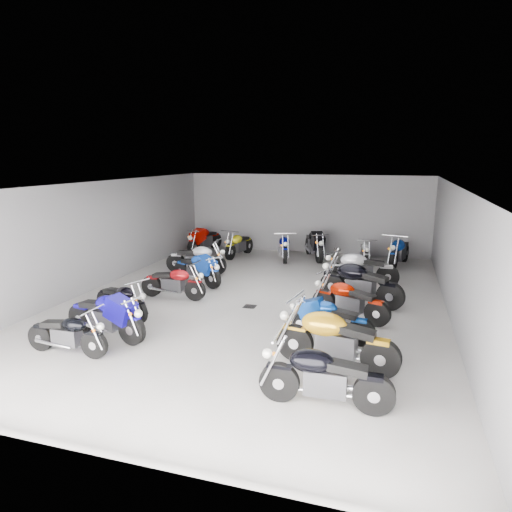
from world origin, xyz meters
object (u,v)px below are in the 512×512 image
object	(u,v)px
motorcycle_left_b	(106,316)
motorcycle_left_d	(174,282)
motorcycle_left_c	(122,300)
motorcycle_left_f	(197,259)
motorcycle_back_a	(204,239)
motorcycle_back_f	(399,251)
motorcycle_back_c	(284,247)
motorcycle_back_e	(365,252)
motorcycle_right_b	(335,340)
drain_grate	(250,306)
motorcycle_left_a	(68,334)
motorcycle_back_b	(239,244)
motorcycle_right_a	(324,377)
motorcycle_left_e	(197,269)
motorcycle_right_f	(360,269)
motorcycle_right_c	(329,320)
motorcycle_right_e	(360,283)
motorcycle_right_d	(349,300)

from	to	relation	value
motorcycle_left_b	motorcycle_left_d	xyz separation A→B (m)	(0.07, 3.04, -0.05)
motorcycle_left_c	motorcycle_left_f	bearing A→B (deg)	-158.84
motorcycle_back_a	motorcycle_back_f	bearing A→B (deg)	-168.71
motorcycle_left_f	motorcycle_back_c	xyz separation A→B (m)	(2.32, 2.97, -0.01)
motorcycle_back_e	motorcycle_right_b	bearing A→B (deg)	81.97
drain_grate	motorcycle_left_d	world-z (taller)	motorcycle_left_d
motorcycle_left_a	motorcycle_left_f	bearing A→B (deg)	-177.81
motorcycle_back_b	motorcycle_back_c	distance (m)	1.85
motorcycle_left_c	motorcycle_right_a	bearing A→B (deg)	84.54
motorcycle_left_a	motorcycle_back_b	world-z (taller)	motorcycle_back_b
drain_grate	motorcycle_back_e	distance (m)	6.53
motorcycle_right_a	motorcycle_left_e	bearing A→B (deg)	37.85
motorcycle_right_f	motorcycle_back_a	distance (m)	7.43
drain_grate	motorcycle_left_f	bearing A→B (deg)	134.82
motorcycle_right_f	motorcycle_back_f	distance (m)	3.29
drain_grate	motorcycle_left_c	size ratio (longest dim) A/B	0.18
motorcycle_right_c	motorcycle_back_e	world-z (taller)	motorcycle_right_c
motorcycle_right_c	motorcycle_right_e	xyz separation A→B (m)	(0.42, 2.76, 0.11)
motorcycle_right_f	motorcycle_back_b	distance (m)	5.74
motorcycle_left_a	motorcycle_left_c	world-z (taller)	motorcycle_left_c
drain_grate	motorcycle_left_f	xyz separation A→B (m)	(-2.80, 2.82, 0.51)
motorcycle_left_d	motorcycle_back_b	size ratio (longest dim) A/B	0.96
motorcycle_right_c	motorcycle_right_f	xyz separation A→B (m)	(0.30, 4.54, 0.08)
motorcycle_right_d	motorcycle_back_a	world-z (taller)	motorcycle_back_a
drain_grate	motorcycle_right_d	xyz separation A→B (m)	(2.61, -0.21, 0.49)
motorcycle_left_d	motorcycle_right_a	bearing A→B (deg)	48.45
motorcycle_left_d	motorcycle_back_f	xyz separation A→B (m)	(6.03, 5.91, 0.08)
motorcycle_left_a	motorcycle_right_e	xyz separation A→B (m)	(5.33, 5.04, 0.13)
motorcycle_back_c	drain_grate	bearing A→B (deg)	77.44
motorcycle_left_c	motorcycle_back_e	size ratio (longest dim) A/B	0.98
motorcycle_left_d	motorcycle_back_e	bearing A→B (deg)	141.54
motorcycle_left_a	motorcycle_right_d	world-z (taller)	motorcycle_right_d
motorcycle_left_f	motorcycle_back_e	xyz separation A→B (m)	(5.36, 3.17, -0.07)
motorcycle_back_f	motorcycle_back_a	bearing A→B (deg)	11.96
motorcycle_left_b	motorcycle_back_f	distance (m)	10.84
motorcycle_right_c	motorcycle_back_c	world-z (taller)	motorcycle_back_c
motorcycle_left_c	motorcycle_right_f	world-z (taller)	motorcycle_right_f
motorcycle_back_a	motorcycle_right_c	bearing A→B (deg)	142.05
motorcycle_right_f	motorcycle_left_c	bearing A→B (deg)	125.58
motorcycle_right_b	motorcycle_back_e	size ratio (longest dim) A/B	1.29
motorcycle_left_b	motorcycle_right_f	distance (m)	7.69
motorcycle_left_f	motorcycle_back_f	world-z (taller)	motorcycle_back_f
motorcycle_left_e	motorcycle_back_b	distance (m)	4.21
motorcycle_left_b	motorcycle_right_b	distance (m)	4.96
drain_grate	motorcycle_right_a	size ratio (longest dim) A/B	0.15
motorcycle_left_a	motorcycle_back_b	bearing A→B (deg)	178.80
motorcycle_left_a	drain_grate	bearing A→B (deg)	146.97
drain_grate	motorcycle_left_d	size ratio (longest dim) A/B	0.16
motorcycle_left_f	motorcycle_left_b	bearing A→B (deg)	2.39
motorcycle_left_c	motorcycle_back_c	xyz separation A→B (m)	(2.28, 7.52, 0.05)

